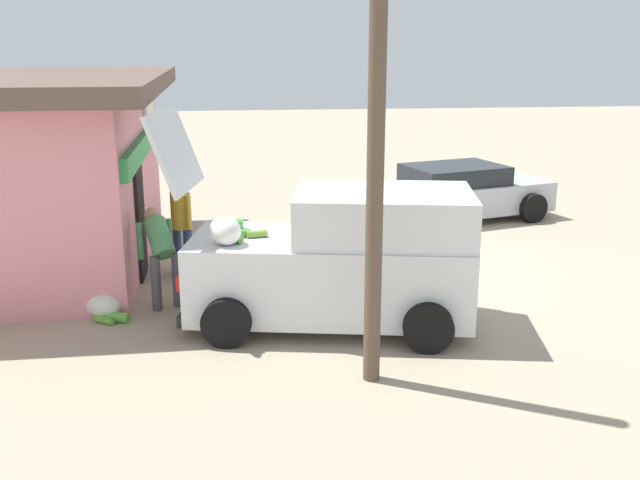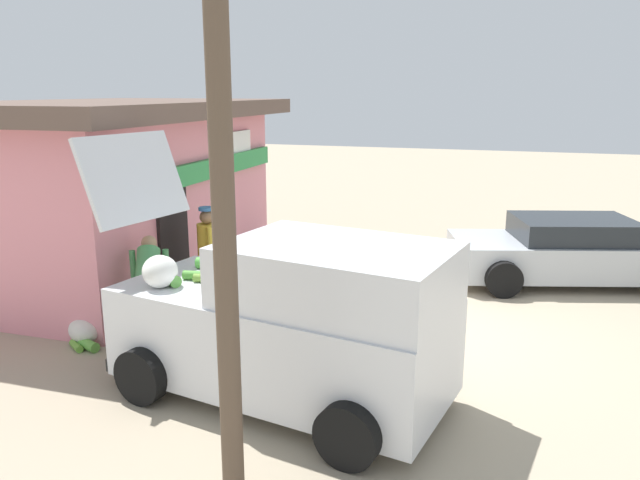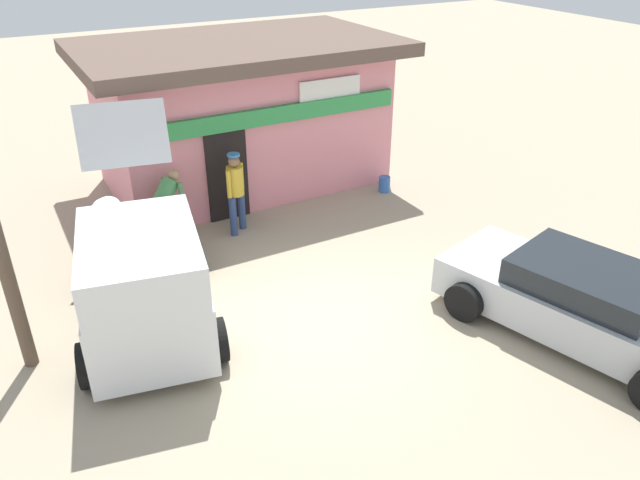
# 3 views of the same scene
# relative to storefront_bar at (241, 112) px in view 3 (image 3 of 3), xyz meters

# --- Properties ---
(ground_plane) EXTENTS (60.00, 60.00, 0.00)m
(ground_plane) POSITION_rel_storefront_bar_xyz_m (-0.96, -6.24, -1.75)
(ground_plane) COLOR tan
(storefront_bar) EXTENTS (7.22, 4.62, 3.39)m
(storefront_bar) POSITION_rel_storefront_bar_xyz_m (0.00, 0.00, 0.00)
(storefront_bar) COLOR pink
(storefront_bar) RESTS_ON ground_plane
(delivery_van) EXTENTS (2.65, 4.58, 3.05)m
(delivery_van) POSITION_rel_storefront_bar_xyz_m (-3.66, -4.94, -0.78)
(delivery_van) COLOR silver
(delivery_van) RESTS_ON ground_plane
(parked_sedan) EXTENTS (3.05, 4.73, 1.25)m
(parked_sedan) POSITION_rel_storefront_bar_xyz_m (2.29, -8.37, -1.15)
(parked_sedan) COLOR #B2B7BC
(parked_sedan) RESTS_ON ground_plane
(vendor_standing) EXTENTS (0.48, 0.48, 1.73)m
(vendor_standing) POSITION_rel_storefront_bar_xyz_m (-1.18, -2.53, -0.75)
(vendor_standing) COLOR navy
(vendor_standing) RESTS_ON ground_plane
(customer_bending) EXTENTS (0.74, 0.67, 1.49)m
(customer_bending) POSITION_rel_storefront_bar_xyz_m (-2.59, -2.31, -0.85)
(customer_bending) COLOR #4C4C51
(customer_bending) RESTS_ON ground_plane
(unloaded_banana_pile) EXTENTS (0.80, 0.78, 0.38)m
(unloaded_banana_pile) POSITION_rel_storefront_bar_xyz_m (-3.03, -1.50, -1.59)
(unloaded_banana_pile) COLOR silver
(unloaded_banana_pile) RESTS_ON ground_plane
(paint_bucket) EXTENTS (0.27, 0.27, 0.37)m
(paint_bucket) POSITION_rel_storefront_bar_xyz_m (2.69, -2.22, -1.57)
(paint_bucket) COLOR blue
(paint_bucket) RESTS_ON ground_plane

